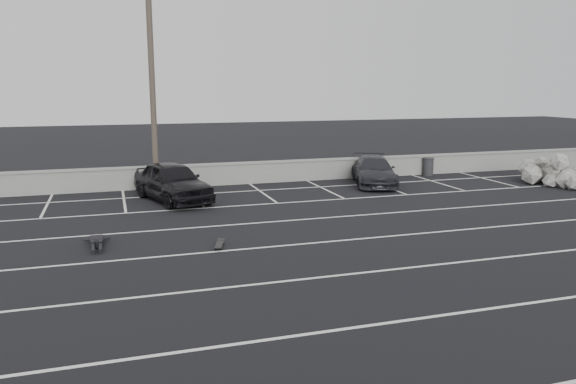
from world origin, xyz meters
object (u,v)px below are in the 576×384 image
object	(u,v)px
car_right	(374,171)
utility_pole	(152,81)
riprap_pile	(569,174)
person	(96,238)
skateboard	(219,244)
car_left	(172,181)
trash_bin	(428,166)

from	to	relation	value
car_right	utility_pole	bearing A→B (deg)	-168.91
car_right	utility_pole	distance (m)	11.18
riprap_pile	person	size ratio (longest dim) A/B	2.40
person	skateboard	size ratio (longest dim) A/B	2.51
utility_pole	skateboard	world-z (taller)	utility_pole
utility_pole	riprap_pile	bearing A→B (deg)	-11.99
car_left	person	bearing A→B (deg)	-133.76
utility_pole	skateboard	distance (m)	10.94
car_right	trash_bin	xyz separation A→B (m)	(4.08, 1.75, -0.19)
car_left	riprap_pile	bearing A→B (deg)	-22.87
car_right	skateboard	world-z (taller)	car_right
utility_pole	trash_bin	world-z (taller)	utility_pole
car_right	skateboard	distance (m)	12.48
car_right	person	xyz separation A→B (m)	(-12.71, -7.00, -0.46)
utility_pole	skateboard	size ratio (longest dim) A/B	11.58
car_right	trash_bin	world-z (taller)	car_right
person	skateboard	bearing A→B (deg)	-23.11
utility_pole	car_left	bearing A→B (deg)	-78.72
car_left	person	size ratio (longest dim) A/B	2.28
trash_bin	riprap_pile	size ratio (longest dim) A/B	0.18
utility_pole	riprap_pile	world-z (taller)	utility_pole
utility_pole	skateboard	bearing A→B (deg)	-83.91
trash_bin	skateboard	size ratio (longest dim) A/B	1.11
car_right	skateboard	size ratio (longest dim) A/B	5.47
utility_pole	skateboard	xyz separation A→B (m)	(1.04, -9.74, -4.86)
trash_bin	person	world-z (taller)	trash_bin
car_left	car_right	distance (m)	9.83
car_left	car_right	size ratio (longest dim) A/B	1.05
person	trash_bin	bearing A→B (deg)	26.17
car_left	utility_pole	xyz separation A→B (m)	(-0.47, 2.37, 4.11)
utility_pole	trash_bin	bearing A→B (deg)	1.60
trash_bin	person	distance (m)	18.93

